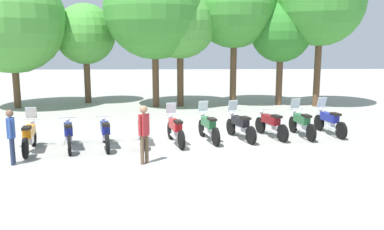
{
  "coord_description": "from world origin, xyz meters",
  "views": [
    {
      "loc": [
        -0.43,
        -14.01,
        3.5
      ],
      "look_at": [
        0.0,
        0.5,
        0.9
      ],
      "focal_mm": 38.01,
      "sensor_mm": 36.0,
      "label": 1
    }
  ],
  "objects_px": {
    "motorcycle_9": "(329,121)",
    "tree_0": "(11,20)",
    "motorcycle_1": "(68,134)",
    "motorcycle_4": "(175,129)",
    "motorcycle_0": "(29,136)",
    "motorcycle_7": "(271,124)",
    "tree_2": "(155,8)",
    "tree_6": "(321,2)",
    "motorcycle_5": "(208,127)",
    "person_0": "(144,130)",
    "motorcycle_6": "(240,125)",
    "person_1": "(11,133)",
    "motorcycle_8": "(301,123)",
    "tree_4": "(234,6)",
    "tree_5": "(281,32)",
    "tree_1": "(85,34)",
    "motorcycle_3": "(141,130)",
    "motorcycle_2": "(105,133)",
    "tree_3": "(180,22)"
  },
  "relations": [
    {
      "from": "motorcycle_1",
      "to": "tree_0",
      "type": "xyz_separation_m",
      "value": [
        -5.07,
        8.73,
        4.13
      ]
    },
    {
      "from": "motorcycle_1",
      "to": "motorcycle_8",
      "type": "distance_m",
      "value": 8.42
    },
    {
      "from": "motorcycle_4",
      "to": "tree_0",
      "type": "height_order",
      "value": "tree_0"
    },
    {
      "from": "person_1",
      "to": "tree_6",
      "type": "relative_size",
      "value": 0.2
    },
    {
      "from": "person_1",
      "to": "motorcycle_0",
      "type": "bearing_deg",
      "value": 77.75
    },
    {
      "from": "motorcycle_2",
      "to": "tree_1",
      "type": "xyz_separation_m",
      "value": [
        -2.88,
        10.42,
        3.45
      ]
    },
    {
      "from": "motorcycle_0",
      "to": "motorcycle_7",
      "type": "height_order",
      "value": "motorcycle_0"
    },
    {
      "from": "motorcycle_6",
      "to": "person_0",
      "type": "distance_m",
      "value": 4.41
    },
    {
      "from": "motorcycle_5",
      "to": "motorcycle_6",
      "type": "distance_m",
      "value": 1.19
    },
    {
      "from": "motorcycle_6",
      "to": "tree_4",
      "type": "bearing_deg",
      "value": -24.9
    },
    {
      "from": "motorcycle_6",
      "to": "tree_0",
      "type": "height_order",
      "value": "tree_0"
    },
    {
      "from": "motorcycle_5",
      "to": "tree_5",
      "type": "relative_size",
      "value": 0.37
    },
    {
      "from": "motorcycle_4",
      "to": "tree_3",
      "type": "distance_m",
      "value": 9.44
    },
    {
      "from": "motorcycle_4",
      "to": "person_0",
      "type": "relative_size",
      "value": 1.24
    },
    {
      "from": "motorcycle_3",
      "to": "motorcycle_6",
      "type": "bearing_deg",
      "value": -86.99
    },
    {
      "from": "person_1",
      "to": "motorcycle_3",
      "type": "bearing_deg",
      "value": 19.09
    },
    {
      "from": "motorcycle_1",
      "to": "tree_2",
      "type": "distance_m",
      "value": 10.43
    },
    {
      "from": "motorcycle_2",
      "to": "motorcycle_8",
      "type": "height_order",
      "value": "motorcycle_8"
    },
    {
      "from": "tree_0",
      "to": "tree_5",
      "type": "height_order",
      "value": "tree_0"
    },
    {
      "from": "person_1",
      "to": "motorcycle_5",
      "type": "bearing_deg",
      "value": 11.47
    },
    {
      "from": "motorcycle_6",
      "to": "tree_0",
      "type": "bearing_deg",
      "value": 36.18
    },
    {
      "from": "tree_4",
      "to": "tree_1",
      "type": "bearing_deg",
      "value": 173.11
    },
    {
      "from": "motorcycle_7",
      "to": "motorcycle_1",
      "type": "bearing_deg",
      "value": 82.48
    },
    {
      "from": "motorcycle_3",
      "to": "motorcycle_9",
      "type": "distance_m",
      "value": 7.21
    },
    {
      "from": "motorcycle_6",
      "to": "motorcycle_8",
      "type": "distance_m",
      "value": 2.4
    },
    {
      "from": "motorcycle_5",
      "to": "person_0",
      "type": "xyz_separation_m",
      "value": [
        -2.05,
        -2.78,
        0.5
      ]
    },
    {
      "from": "motorcycle_0",
      "to": "tree_4",
      "type": "xyz_separation_m",
      "value": [
        7.9,
        9.86,
        4.93
      ]
    },
    {
      "from": "motorcycle_6",
      "to": "tree_1",
      "type": "bearing_deg",
      "value": 19.6
    },
    {
      "from": "motorcycle_0",
      "to": "tree_2",
      "type": "relative_size",
      "value": 0.27
    },
    {
      "from": "motorcycle_4",
      "to": "person_1",
      "type": "relative_size",
      "value": 1.33
    },
    {
      "from": "motorcycle_9",
      "to": "tree_1",
      "type": "bearing_deg",
      "value": 40.71
    },
    {
      "from": "motorcycle_0",
      "to": "tree_0",
      "type": "height_order",
      "value": "tree_0"
    },
    {
      "from": "motorcycle_8",
      "to": "tree_4",
      "type": "bearing_deg",
      "value": 2.71
    },
    {
      "from": "tree_2",
      "to": "tree_6",
      "type": "xyz_separation_m",
      "value": [
        8.88,
        -0.06,
        0.33
      ]
    },
    {
      "from": "motorcycle_5",
      "to": "tree_4",
      "type": "relative_size",
      "value": 0.28
    },
    {
      "from": "tree_3",
      "to": "motorcycle_0",
      "type": "bearing_deg",
      "value": -117.6
    },
    {
      "from": "tree_6",
      "to": "tree_1",
      "type": "bearing_deg",
      "value": 172.58
    },
    {
      "from": "motorcycle_9",
      "to": "tree_0",
      "type": "bearing_deg",
      "value": 53.48
    },
    {
      "from": "tree_4",
      "to": "motorcycle_4",
      "type": "bearing_deg",
      "value": -109.47
    },
    {
      "from": "motorcycle_1",
      "to": "motorcycle_4",
      "type": "xyz_separation_m",
      "value": [
        3.54,
        0.6,
        0.01
      ]
    },
    {
      "from": "motorcycle_6",
      "to": "person_0",
      "type": "bearing_deg",
      "value": 113.19
    },
    {
      "from": "motorcycle_2",
      "to": "motorcycle_8",
      "type": "distance_m",
      "value": 7.22
    },
    {
      "from": "motorcycle_3",
      "to": "tree_1",
      "type": "bearing_deg",
      "value": 14.19
    },
    {
      "from": "motorcycle_5",
      "to": "person_1",
      "type": "bearing_deg",
      "value": 100.55
    },
    {
      "from": "motorcycle_3",
      "to": "tree_0",
      "type": "relative_size",
      "value": 0.29
    },
    {
      "from": "tree_1",
      "to": "tree_2",
      "type": "bearing_deg",
      "value": -21.79
    },
    {
      "from": "motorcycle_6",
      "to": "tree_4",
      "type": "distance_m",
      "value": 9.76
    },
    {
      "from": "motorcycle_9",
      "to": "motorcycle_2",
      "type": "bearing_deg",
      "value": 90.41
    },
    {
      "from": "motorcycle_7",
      "to": "tree_1",
      "type": "xyz_separation_m",
      "value": [
        -8.78,
        9.13,
        3.45
      ]
    },
    {
      "from": "motorcycle_3",
      "to": "motorcycle_5",
      "type": "bearing_deg",
      "value": -86.05
    }
  ]
}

